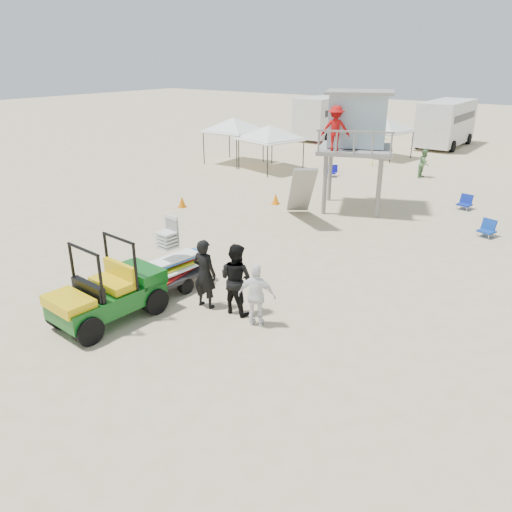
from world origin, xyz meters
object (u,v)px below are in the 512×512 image
Objects in this scene: surf_trailer at (172,263)px; utility_cart at (104,286)px; man_left at (205,274)px; lifeguard_tower at (357,124)px.

utility_cart is at bearing -90.18° from surf_trailer.
surf_trailer is at bearing -16.12° from man_left.
man_left is at bearing -11.19° from surf_trailer.
man_left is (1.52, 2.04, -0.01)m from utility_cart.
lifeguard_tower is (0.46, 10.63, 2.83)m from surf_trailer.
utility_cart is 2.54m from man_left.
surf_trailer is at bearing -92.48° from lifeguard_tower.
lifeguard_tower is at bearing 87.52° from surf_trailer.
man_left is at bearing 53.23° from utility_cart.
utility_cart is 0.58× the size of lifeguard_tower.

